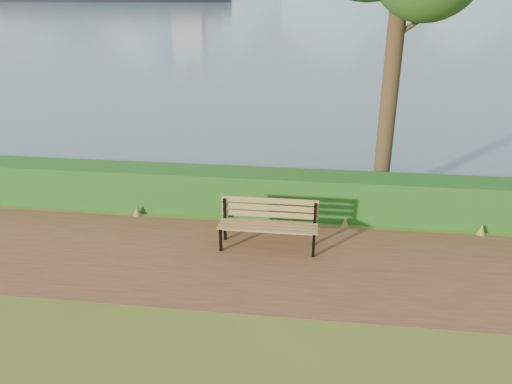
# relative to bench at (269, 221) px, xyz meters

# --- Properties ---
(ground) EXTENTS (140.00, 140.00, 0.00)m
(ground) POSITION_rel_bench_xyz_m (0.00, -0.99, -0.57)
(ground) COLOR #4D5D1A
(ground) RESTS_ON ground
(path) EXTENTS (40.00, 3.40, 0.01)m
(path) POSITION_rel_bench_xyz_m (0.00, -0.69, -0.57)
(path) COLOR brown
(path) RESTS_ON ground
(hedge) EXTENTS (32.00, 0.85, 1.00)m
(hedge) POSITION_rel_bench_xyz_m (0.00, 1.61, -0.07)
(hedge) COLOR #194814
(hedge) RESTS_ON ground
(bench) EXTENTS (1.99, 0.59, 1.00)m
(bench) POSITION_rel_bench_xyz_m (0.00, 0.00, 0.00)
(bench) COLOR black
(bench) RESTS_ON ground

